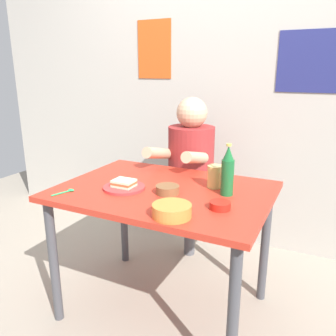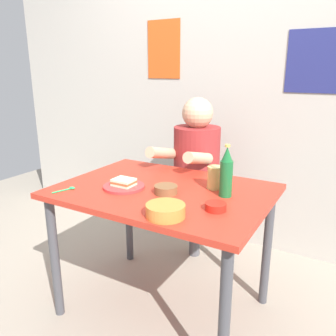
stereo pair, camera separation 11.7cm
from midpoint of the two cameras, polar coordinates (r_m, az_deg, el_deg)
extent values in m
plane|color=gray|center=(2.17, -2.29, -22.25)|extent=(6.00, 6.00, 0.00)
cube|color=#ADA89E|center=(2.67, 8.53, 15.01)|extent=(4.40, 0.08, 2.60)
cube|color=#CC4C19|center=(2.87, -3.55, 19.19)|extent=(0.29, 0.01, 0.45)
cube|color=navy|center=(2.51, 21.58, 16.24)|extent=(0.43, 0.01, 0.40)
cube|color=#B72D1E|center=(1.81, -2.55, -3.92)|extent=(1.10, 0.80, 0.03)
cylinder|color=#3F3F44|center=(2.00, -20.23, -14.58)|extent=(0.05, 0.05, 0.71)
cylinder|color=#3F3F44|center=(1.55, 8.51, -23.72)|extent=(0.05, 0.05, 0.71)
cylinder|color=#3F3F44|center=(2.46, -8.76, -7.82)|extent=(0.05, 0.05, 0.71)
cylinder|color=#3F3F44|center=(2.10, 14.36, -12.46)|extent=(0.05, 0.05, 0.71)
cylinder|color=#4C4C51|center=(2.58, 2.34, -10.14)|extent=(0.08, 0.08, 0.41)
cylinder|color=brown|center=(2.48, 2.39, -5.48)|extent=(0.34, 0.34, 0.04)
cylinder|color=maroon|center=(2.40, 2.47, 0.76)|extent=(0.32, 0.32, 0.52)
sphere|color=tan|center=(2.33, 2.58, 9.21)|extent=(0.21, 0.21, 0.21)
cylinder|color=tan|center=(2.21, -3.21, 2.48)|extent=(0.07, 0.31, 0.14)
cylinder|color=tan|center=(2.09, 3.01, 1.74)|extent=(0.07, 0.31, 0.14)
cylinder|color=red|center=(1.82, -9.19, -3.26)|extent=(0.22, 0.22, 0.01)
cube|color=beige|center=(1.81, -9.21, -2.87)|extent=(0.11, 0.09, 0.01)
cube|color=#9E592D|center=(1.81, -9.23, -2.52)|extent=(0.11, 0.09, 0.01)
cube|color=beige|center=(1.81, -9.24, -2.15)|extent=(0.11, 0.09, 0.01)
cylinder|color=#D1BC66|center=(1.81, 6.02, -1.46)|extent=(0.08, 0.08, 0.12)
torus|color=silver|center=(1.79, 7.76, -1.51)|extent=(0.06, 0.01, 0.06)
cylinder|color=#19602D|center=(1.70, 7.97, -1.62)|extent=(0.06, 0.06, 0.18)
cone|color=#19602D|center=(1.67, 8.14, 2.47)|extent=(0.05, 0.05, 0.07)
cylinder|color=#BFB74C|center=(1.66, 8.19, 3.85)|extent=(0.03, 0.03, 0.01)
cylinder|color=#B21E14|center=(1.55, 6.57, -6.25)|extent=(0.10, 0.10, 0.03)
cylinder|color=maroon|center=(1.55, 6.58, -5.99)|extent=(0.08, 0.08, 0.02)
cylinder|color=orange|center=(1.46, -1.66, -7.16)|extent=(0.17, 0.17, 0.05)
cylinder|color=#B25B2D|center=(1.45, -1.66, -6.72)|extent=(0.14, 0.14, 0.02)
cylinder|color=brown|center=(1.72, -2.03, -3.64)|extent=(0.12, 0.12, 0.04)
cylinder|color=brown|center=(1.72, -2.03, -3.35)|extent=(0.10, 0.10, 0.02)
cylinder|color=#26A559|center=(1.83, -19.17, -4.00)|extent=(0.04, 0.11, 0.01)
ellipsoid|color=#26A559|center=(1.85, -17.66, -3.55)|extent=(0.04, 0.02, 0.01)
camera|label=1|loc=(0.06, -91.84, -0.53)|focal=36.43mm
camera|label=2|loc=(0.06, 88.16, 0.53)|focal=36.43mm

